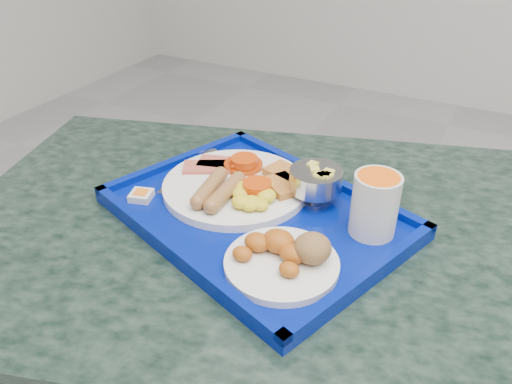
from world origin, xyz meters
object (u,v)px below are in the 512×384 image
at_px(tray, 256,214).
at_px(bread_plate, 286,256).
at_px(main_plate, 239,185).
at_px(table, 265,297).
at_px(fruit_bowl, 316,180).
at_px(juice_cup, 375,203).

xyz_separation_m(tray, bread_plate, (0.11, -0.11, 0.02)).
height_order(tray, main_plate, main_plate).
bearing_deg(main_plate, table, -29.41).
bearing_deg(table, tray, 177.95).
distance_m(tray, fruit_bowl, 0.12).
height_order(table, main_plate, main_plate).
bearing_deg(table, fruit_bowl, 54.30).
bearing_deg(tray, bread_plate, -45.11).
relative_size(table, fruit_bowl, 13.60).
relative_size(tray, juice_cup, 5.53).
bearing_deg(main_plate, bread_plate, -42.38).
bearing_deg(juice_cup, tray, -169.52).
distance_m(main_plate, juice_cup, 0.26).
bearing_deg(main_plate, juice_cup, -1.59).
bearing_deg(fruit_bowl, bread_plate, -81.27).
bearing_deg(bread_plate, table, 129.20).
height_order(fruit_bowl, juice_cup, juice_cup).
relative_size(tray, fruit_bowl, 6.18).
relative_size(bread_plate, juice_cup, 1.64).
xyz_separation_m(tray, juice_cup, (0.20, 0.04, 0.06)).
bearing_deg(tray, fruit_bowl, 45.75).
relative_size(tray, main_plate, 2.15).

